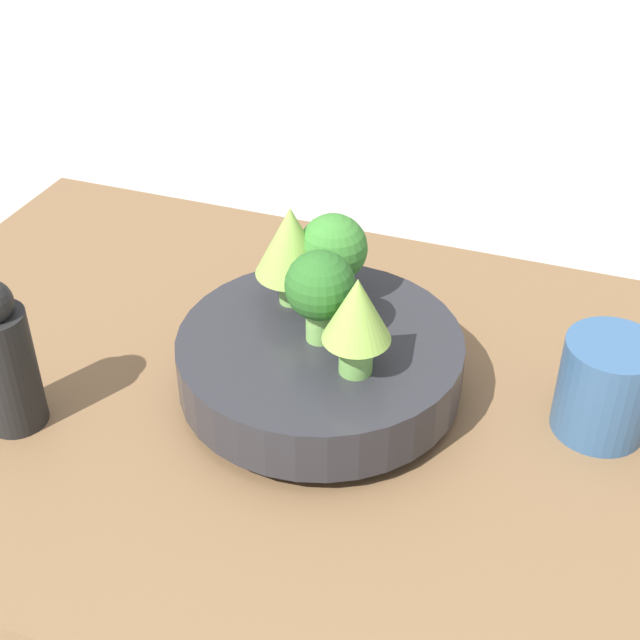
# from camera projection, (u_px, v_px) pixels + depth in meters

# --- Properties ---
(ground_plane) EXTENTS (6.00, 6.00, 0.00)m
(ground_plane) POSITION_uv_depth(u_px,v_px,m) (279.00, 414.00, 0.86)
(ground_plane) COLOR #ADA89E
(table) EXTENTS (0.88, 0.62, 0.03)m
(table) POSITION_uv_depth(u_px,v_px,m) (279.00, 401.00, 0.85)
(table) COLOR brown
(table) RESTS_ON ground_plane
(bowl) EXTENTS (0.26, 0.26, 0.06)m
(bowl) POSITION_uv_depth(u_px,v_px,m) (320.00, 362.00, 0.81)
(bowl) COLOR #28282D
(bowl) RESTS_ON table
(broccoli_floret_center) EXTENTS (0.06, 0.06, 0.09)m
(broccoli_floret_center) POSITION_uv_depth(u_px,v_px,m) (320.00, 289.00, 0.77)
(broccoli_floret_center) COLOR #7AB256
(broccoli_floret_center) RESTS_ON bowl
(romanesco_piece_far) EXTENTS (0.06, 0.06, 0.09)m
(romanesco_piece_far) POSITION_uv_depth(u_px,v_px,m) (357.00, 315.00, 0.72)
(romanesco_piece_far) COLOR #6BA34C
(romanesco_piece_far) RESTS_ON bowl
(broccoli_floret_front) EXTENTS (0.06, 0.06, 0.09)m
(broccoli_floret_front) POSITION_uv_depth(u_px,v_px,m) (333.00, 250.00, 0.82)
(broccoli_floret_front) COLOR #6BA34C
(broccoli_floret_front) RESTS_ON bowl
(romanesco_piece_near) EXTENTS (0.07, 0.07, 0.10)m
(romanesco_piece_near) POSITION_uv_depth(u_px,v_px,m) (291.00, 244.00, 0.81)
(romanesco_piece_near) COLOR #7AB256
(romanesco_piece_near) RESTS_ON bowl
(cup) EXTENTS (0.08, 0.08, 0.09)m
(cup) POSITION_uv_depth(u_px,v_px,m) (606.00, 387.00, 0.77)
(cup) COLOR #33567F
(cup) RESTS_ON table
(pepper_mill) EXTENTS (0.05, 0.05, 0.15)m
(pepper_mill) POSITION_uv_depth(u_px,v_px,m) (3.00, 359.00, 0.76)
(pepper_mill) COLOR black
(pepper_mill) RESTS_ON table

